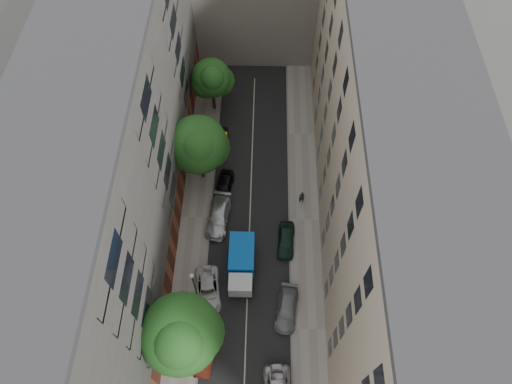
{
  "coord_description": "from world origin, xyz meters",
  "views": [
    {
      "loc": [
        1.12,
        -21.92,
        40.75
      ],
      "look_at": [
        0.63,
        -0.48,
        6.0
      ],
      "focal_mm": 32.0,
      "sensor_mm": 36.0,
      "label": 1
    }
  ],
  "objects_px": {
    "car_right_1": "(287,309)",
    "tree_near": "(182,336)",
    "tree_far": "(212,80)",
    "car_left_1": "(206,354)",
    "tarp_truck": "(241,264)",
    "car_right_2": "(286,240)",
    "car_left_3": "(219,216)",
    "car_left_5": "(220,143)",
    "car_left_4": "(224,186)",
    "tree_mid": "(199,146)",
    "pedestrian": "(302,197)",
    "car_left_2": "(208,290)",
    "lamp_post": "(195,288)"
  },
  "relations": [
    {
      "from": "car_left_4",
      "to": "tree_far",
      "type": "height_order",
      "value": "tree_far"
    },
    {
      "from": "car_left_3",
      "to": "car_left_4",
      "type": "distance_m",
      "value": 3.61
    },
    {
      "from": "tarp_truck",
      "to": "tree_far",
      "type": "distance_m",
      "value": 20.76
    },
    {
      "from": "car_left_4",
      "to": "pedestrian",
      "type": "xyz_separation_m",
      "value": [
        8.03,
        -1.29,
        0.31
      ]
    },
    {
      "from": "car_left_4",
      "to": "car_right_2",
      "type": "height_order",
      "value": "car_left_4"
    },
    {
      "from": "car_right_1",
      "to": "tree_near",
      "type": "distance_m",
      "value": 10.98
    },
    {
      "from": "car_left_2",
      "to": "car_left_3",
      "type": "bearing_deg",
      "value": 78.82
    },
    {
      "from": "tarp_truck",
      "to": "tree_far",
      "type": "xyz_separation_m",
      "value": [
        -3.9,
        20.11,
        3.34
      ]
    },
    {
      "from": "car_left_5",
      "to": "tree_near",
      "type": "bearing_deg",
      "value": -89.99
    },
    {
      "from": "tree_mid",
      "to": "pedestrian",
      "type": "height_order",
      "value": "tree_mid"
    },
    {
      "from": "car_left_4",
      "to": "car_left_5",
      "type": "xyz_separation_m",
      "value": [
        -0.8,
        5.6,
        0.02
      ]
    },
    {
      "from": "car_left_3",
      "to": "car_right_2",
      "type": "xyz_separation_m",
      "value": [
        6.72,
        -2.4,
        -0.06
      ]
    },
    {
      "from": "car_left_2",
      "to": "pedestrian",
      "type": "height_order",
      "value": "pedestrian"
    },
    {
      "from": "tree_near",
      "to": "lamp_post",
      "type": "height_order",
      "value": "tree_near"
    },
    {
      "from": "car_left_5",
      "to": "tree_far",
      "type": "height_order",
      "value": "tree_far"
    },
    {
      "from": "tarp_truck",
      "to": "car_left_5",
      "type": "relative_size",
      "value": 1.31
    },
    {
      "from": "car_left_3",
      "to": "car_right_1",
      "type": "xyz_separation_m",
      "value": [
        6.72,
        -9.19,
        -0.11
      ]
    },
    {
      "from": "car_left_4",
      "to": "tarp_truck",
      "type": "bearing_deg",
      "value": -68.32
    },
    {
      "from": "car_right_1",
      "to": "tree_mid",
      "type": "xyz_separation_m",
      "value": [
        -8.62,
        14.28,
        4.85
      ]
    },
    {
      "from": "car_left_4",
      "to": "tree_near",
      "type": "bearing_deg",
      "value": -87.97
    },
    {
      "from": "car_left_1",
      "to": "pedestrian",
      "type": "distance_m",
      "value": 17.71
    },
    {
      "from": "car_left_5",
      "to": "lamp_post",
      "type": "bearing_deg",
      "value": -89.6
    },
    {
      "from": "pedestrian",
      "to": "car_left_2",
      "type": "bearing_deg",
      "value": 41.6
    },
    {
      "from": "car_left_4",
      "to": "tree_mid",
      "type": "relative_size",
      "value": 0.48
    },
    {
      "from": "car_left_2",
      "to": "car_left_5",
      "type": "relative_size",
      "value": 1.08
    },
    {
      "from": "lamp_post",
      "to": "pedestrian",
      "type": "distance_m",
      "value": 14.98
    },
    {
      "from": "car_left_2",
      "to": "car_left_3",
      "type": "relative_size",
      "value": 0.91
    },
    {
      "from": "car_left_3",
      "to": "tree_near",
      "type": "distance_m",
      "value": 14.67
    },
    {
      "from": "car_left_3",
      "to": "car_left_1",
      "type": "bearing_deg",
      "value": -84.01
    },
    {
      "from": "car_left_4",
      "to": "pedestrian",
      "type": "height_order",
      "value": "pedestrian"
    },
    {
      "from": "pedestrian",
      "to": "tarp_truck",
      "type": "bearing_deg",
      "value": 45.84
    },
    {
      "from": "pedestrian",
      "to": "tree_far",
      "type": "bearing_deg",
      "value": -58.8
    },
    {
      "from": "car_left_4",
      "to": "tree_far",
      "type": "relative_size",
      "value": 0.58
    },
    {
      "from": "tree_near",
      "to": "tree_mid",
      "type": "bearing_deg",
      "value": 91.61
    },
    {
      "from": "tarp_truck",
      "to": "car_left_1",
      "type": "xyz_separation_m",
      "value": [
        -2.73,
        -7.9,
        -0.8
      ]
    },
    {
      "from": "car_left_2",
      "to": "pedestrian",
      "type": "distance_m",
      "value": 13.28
    },
    {
      "from": "car_right_2",
      "to": "tree_near",
      "type": "xyz_separation_m",
      "value": [
        -8.1,
        -10.89,
        6.13
      ]
    },
    {
      "from": "car_left_3",
      "to": "car_left_5",
      "type": "height_order",
      "value": "car_left_3"
    },
    {
      "from": "tree_near",
      "to": "pedestrian",
      "type": "distance_m",
      "value": 19.28
    },
    {
      "from": "car_left_5",
      "to": "car_right_2",
      "type": "height_order",
      "value": "car_left_5"
    },
    {
      "from": "pedestrian",
      "to": "car_left_1",
      "type": "bearing_deg",
      "value": 54.42
    },
    {
      "from": "car_left_2",
      "to": "pedestrian",
      "type": "xyz_separation_m",
      "value": [
        8.83,
        9.91,
        0.35
      ]
    },
    {
      "from": "car_left_5",
      "to": "tree_near",
      "type": "distance_m",
      "value": 23.31
    },
    {
      "from": "tree_mid",
      "to": "tree_far",
      "type": "height_order",
      "value": "tree_mid"
    },
    {
      "from": "car_right_1",
      "to": "car_left_3",
      "type": "bearing_deg",
      "value": 133.94
    },
    {
      "from": "car_right_1",
      "to": "car_right_2",
      "type": "bearing_deg",
      "value": 97.77
    },
    {
      "from": "car_left_3",
      "to": "car_left_4",
      "type": "bearing_deg",
      "value": 91.78
    },
    {
      "from": "lamp_post",
      "to": "car_left_5",
      "type": "bearing_deg",
      "value": 88.09
    },
    {
      "from": "tree_far",
      "to": "car_left_1",
      "type": "bearing_deg",
      "value": -87.59
    },
    {
      "from": "car_left_2",
      "to": "car_right_2",
      "type": "xyz_separation_m",
      "value": [
        7.2,
        5.2,
        0.03
      ]
    }
  ]
}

